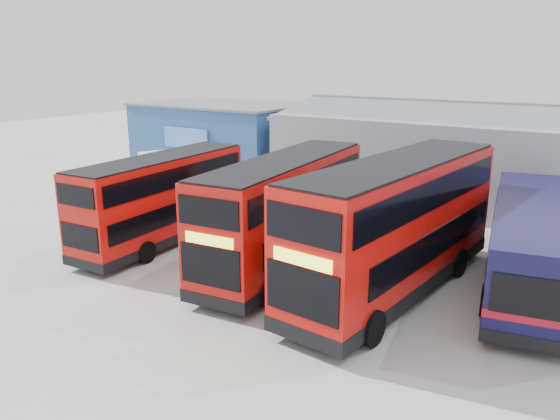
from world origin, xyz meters
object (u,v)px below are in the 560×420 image
object	(u,v)px
office_block	(224,137)
single_decker_blue	(530,246)
double_decker_left	(163,200)
double_decker_centre	(284,214)
double_decker_right	(397,228)
maintenance_shed	(546,163)
panel_van	(180,165)

from	to	relation	value
office_block	single_decker_blue	size ratio (longest dim) A/B	1.02
office_block	double_decker_left	world-z (taller)	office_block
double_decker_centre	office_block	bearing A→B (deg)	130.00
single_decker_blue	double_decker_right	bearing A→B (deg)	28.79
maintenance_shed	office_block	bearing A→B (deg)	-174.79
double_decker_centre	double_decker_right	distance (m)	4.77
double_decker_left	double_decker_centre	bearing A→B (deg)	-178.60
single_decker_blue	maintenance_shed	bearing A→B (deg)	-94.01
double_decker_left	panel_van	distance (m)	12.74
double_decker_right	double_decker_left	bearing A→B (deg)	-171.89
office_block	maintenance_shed	distance (m)	22.09
double_decker_centre	panel_van	xyz separation A→B (m)	(-14.55, 9.10, -0.99)
double_decker_right	maintenance_shed	bearing A→B (deg)	85.71
double_decker_right	panel_van	xyz separation A→B (m)	(-19.31, 9.01, -1.19)
single_decker_blue	panel_van	bearing A→B (deg)	-24.45
maintenance_shed	double_decker_left	size ratio (longest dim) A/B	3.11
panel_van	double_decker_right	bearing A→B (deg)	-1.76
single_decker_blue	panel_van	size ratio (longest dim) A/B	2.19
maintenance_shed	panel_van	size ratio (longest dim) A/B	5.53
single_decker_blue	panel_van	xyz separation A→B (m)	(-23.31, 5.72, -0.33)
double_decker_right	single_decker_blue	world-z (taller)	double_decker_right
panel_van	office_block	bearing A→B (deg)	115.28
office_block	panel_van	size ratio (longest dim) A/B	2.23
single_decker_blue	office_block	bearing A→B (deg)	-35.23
single_decker_blue	double_decker_left	bearing A→B (deg)	4.08
office_block	maintenance_shed	world-z (taller)	maintenance_shed
double_decker_left	single_decker_blue	xyz separation A→B (m)	(15.07, 3.97, -0.44)
double_decker_centre	double_decker_right	xyz separation A→B (m)	(4.76, 0.09, 0.20)
double_decker_right	office_block	bearing A→B (deg)	148.88
double_decker_left	double_decker_centre	xyz separation A→B (m)	(6.31, 0.59, 0.22)
double_decker_right	single_decker_blue	size ratio (longest dim) A/B	0.98
double_decker_right	panel_van	size ratio (longest dim) A/B	2.14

